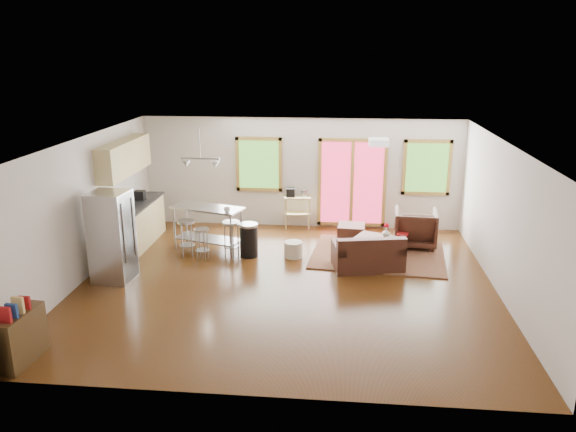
# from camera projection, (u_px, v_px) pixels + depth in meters

# --- Properties ---
(floor) EXTENTS (7.50, 7.00, 0.02)m
(floor) POSITION_uv_depth(u_px,v_px,m) (286.00, 284.00, 10.29)
(floor) COLOR #331B09
(floor) RESTS_ON ground
(ceiling) EXTENTS (7.50, 7.00, 0.02)m
(ceiling) POSITION_uv_depth(u_px,v_px,m) (286.00, 142.00, 9.54)
(ceiling) COLOR silver
(ceiling) RESTS_ON ground
(back_wall) EXTENTS (7.50, 0.02, 2.60)m
(back_wall) POSITION_uv_depth(u_px,v_px,m) (301.00, 173.00, 13.26)
(back_wall) COLOR beige
(back_wall) RESTS_ON ground
(left_wall) EXTENTS (0.02, 7.00, 2.60)m
(left_wall) POSITION_uv_depth(u_px,v_px,m) (82.00, 210.00, 10.27)
(left_wall) COLOR beige
(left_wall) RESTS_ON ground
(right_wall) EXTENTS (0.02, 7.00, 2.60)m
(right_wall) POSITION_uv_depth(u_px,v_px,m) (505.00, 222.00, 9.57)
(right_wall) COLOR beige
(right_wall) RESTS_ON ground
(front_wall) EXTENTS (7.50, 0.02, 2.60)m
(front_wall) POSITION_uv_depth(u_px,v_px,m) (256.00, 301.00, 6.57)
(front_wall) COLOR beige
(front_wall) RESTS_ON ground
(window_left) EXTENTS (1.10, 0.05, 1.30)m
(window_left) POSITION_uv_depth(u_px,v_px,m) (259.00, 164.00, 13.25)
(window_left) COLOR #2B5119
(window_left) RESTS_ON back_wall
(french_doors) EXTENTS (1.60, 0.05, 2.10)m
(french_doors) POSITION_uv_depth(u_px,v_px,m) (352.00, 183.00, 13.16)
(french_doors) COLOR #A81F3D
(french_doors) RESTS_ON back_wall
(window_right) EXTENTS (1.10, 0.05, 1.30)m
(window_right) POSITION_uv_depth(u_px,v_px,m) (427.00, 168.00, 12.89)
(window_right) COLOR #2B5119
(window_right) RESTS_ON back_wall
(rug) EXTENTS (2.90, 2.35, 0.03)m
(rug) POSITION_uv_depth(u_px,v_px,m) (378.00, 255.00, 11.66)
(rug) COLOR #4C5E35
(rug) RESTS_ON floor
(loveseat) EXTENTS (1.45, 0.99, 0.71)m
(loveseat) POSITION_uv_depth(u_px,v_px,m) (368.00, 255.00, 10.88)
(loveseat) COLOR black
(loveseat) RESTS_ON floor
(coffee_table) EXTENTS (1.11, 0.92, 0.38)m
(coffee_table) POSITION_uv_depth(u_px,v_px,m) (380.00, 240.00, 11.59)
(coffee_table) COLOR #33230F
(coffee_table) RESTS_ON floor
(armchair) EXTENTS (0.94, 0.89, 0.90)m
(armchair) POSITION_uv_depth(u_px,v_px,m) (415.00, 226.00, 12.10)
(armchair) COLOR black
(armchair) RESTS_ON floor
(ottoman) EXTENTS (0.62, 0.62, 0.39)m
(ottoman) POSITION_uv_depth(u_px,v_px,m) (351.00, 233.00, 12.46)
(ottoman) COLOR black
(ottoman) RESTS_ON floor
(pouf) EXTENTS (0.46, 0.46, 0.33)m
(pouf) POSITION_uv_depth(u_px,v_px,m) (293.00, 249.00, 11.53)
(pouf) COLOR beige
(pouf) RESTS_ON floor
(vase) EXTENTS (0.18, 0.18, 0.28)m
(vase) POSITION_uv_depth(u_px,v_px,m) (386.00, 232.00, 11.57)
(vase) COLOR silver
(vase) RESTS_ON coffee_table
(book) EXTENTS (0.24, 0.08, 0.32)m
(book) POSITION_uv_depth(u_px,v_px,m) (397.00, 227.00, 11.70)
(book) COLOR maroon
(book) RESTS_ON coffee_table
(cabinets) EXTENTS (0.64, 2.24, 2.30)m
(cabinets) POSITION_uv_depth(u_px,v_px,m) (132.00, 205.00, 11.97)
(cabinets) COLOR tan
(cabinets) RESTS_ON floor
(refrigerator) EXTENTS (0.73, 0.70, 1.67)m
(refrigerator) POSITION_uv_depth(u_px,v_px,m) (112.00, 237.00, 10.24)
(refrigerator) COLOR #B7BABC
(refrigerator) RESTS_ON floor
(island) EXTENTS (1.62, 1.02, 0.95)m
(island) POSITION_uv_depth(u_px,v_px,m) (208.00, 221.00, 11.80)
(island) COLOR #B7BABC
(island) RESTS_ON floor
(cup) EXTENTS (0.15, 0.14, 0.13)m
(cup) POSITION_uv_depth(u_px,v_px,m) (227.00, 209.00, 11.34)
(cup) COLOR silver
(cup) RESTS_ON island
(bar_stool_a) EXTENTS (0.44, 0.44, 0.76)m
(bar_stool_a) POSITION_uv_depth(u_px,v_px,m) (186.00, 230.00, 11.50)
(bar_stool_a) COLOR #B7BABC
(bar_stool_a) RESTS_ON floor
(bar_stool_b) EXTENTS (0.35, 0.35, 0.66)m
(bar_stool_b) POSITION_uv_depth(u_px,v_px,m) (202.00, 237.00, 11.31)
(bar_stool_b) COLOR #B7BABC
(bar_stool_b) RESTS_ON floor
(bar_stool_c) EXTENTS (0.46, 0.46, 0.76)m
(bar_stool_c) POSITION_uv_depth(u_px,v_px,m) (231.00, 231.00, 11.44)
(bar_stool_c) COLOR #B7BABC
(bar_stool_c) RESTS_ON floor
(trash_can) EXTENTS (0.45, 0.45, 0.70)m
(trash_can) POSITION_uv_depth(u_px,v_px,m) (249.00, 240.00, 11.53)
(trash_can) COLOR black
(trash_can) RESTS_ON floor
(kitchen_cart) EXTENTS (0.67, 0.47, 0.97)m
(kitchen_cart) POSITION_uv_depth(u_px,v_px,m) (296.00, 201.00, 13.30)
(kitchen_cart) COLOR tan
(kitchen_cart) RESTS_ON floor
(bookshelf) EXTENTS (0.37, 0.84, 0.97)m
(bookshelf) POSITION_uv_depth(u_px,v_px,m) (20.00, 336.00, 7.63)
(bookshelf) COLOR #33230F
(bookshelf) RESTS_ON floor
(ceiling_flush) EXTENTS (0.35, 0.35, 0.12)m
(ceiling_flush) POSITION_uv_depth(u_px,v_px,m) (379.00, 142.00, 9.98)
(ceiling_flush) COLOR white
(ceiling_flush) RESTS_ON ceiling
(pendant_light) EXTENTS (0.80, 0.18, 0.79)m
(pendant_light) POSITION_uv_depth(u_px,v_px,m) (200.00, 163.00, 11.35)
(pendant_light) COLOR gray
(pendant_light) RESTS_ON ceiling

